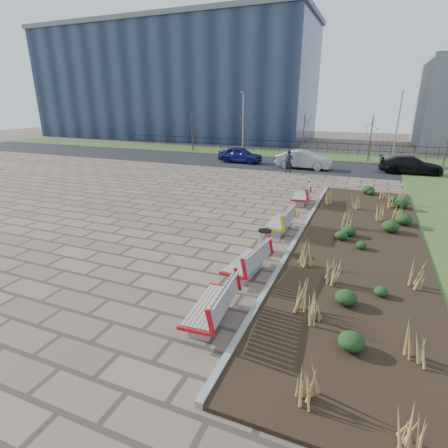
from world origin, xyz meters
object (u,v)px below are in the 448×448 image
at_px(bench_b, 246,260).
at_px(bench_d, 300,194).
at_px(bench_c, 279,220).
at_px(pedestrian, 289,162).
at_px(lamp_east, 397,128).
at_px(lamp_west, 243,124).
at_px(litter_bin, 264,242).
at_px(car_black, 410,165).
at_px(car_blue, 240,155).
at_px(car_silver, 304,160).
at_px(bench_a, 210,304).

relative_size(bench_b, bench_d, 1.00).
bearing_deg(bench_c, pedestrian, 102.07).
bearing_deg(lamp_east, lamp_west, 180.00).
bearing_deg(litter_bin, bench_b, -91.57).
distance_m(litter_bin, car_black, 19.34).
bearing_deg(bench_b, lamp_east, 84.40).
xyz_separation_m(car_blue, car_silver, (5.79, -0.87, 0.04)).
relative_size(car_silver, lamp_east, 0.73).
distance_m(bench_c, car_blue, 17.62).
relative_size(bench_d, car_blue, 0.53).
relative_size(bench_a, bench_b, 1.00).
bearing_deg(bench_c, car_blue, 116.45).
height_order(lamp_west, lamp_east, same).
relative_size(bench_c, litter_bin, 2.51).
bearing_deg(car_black, car_blue, 87.21).
distance_m(car_blue, lamp_west, 5.45).
relative_size(bench_a, litter_bin, 2.51).
bearing_deg(lamp_west, car_blue, -72.76).
distance_m(bench_d, litter_bin, 6.98).
height_order(bench_b, litter_bin, bench_b).
height_order(litter_bin, car_black, car_black).
xyz_separation_m(lamp_west, lamp_east, (14.00, 0.00, 0.00)).
relative_size(bench_b, lamp_west, 0.35).
height_order(litter_bin, pedestrian, pedestrian).
distance_m(car_blue, car_black, 13.62).
xyz_separation_m(litter_bin, car_blue, (-7.59, 18.24, 0.28)).
bearing_deg(pedestrian, car_blue, 145.40).
relative_size(pedestrian, car_blue, 0.43).
xyz_separation_m(bench_d, pedestrian, (-2.47, 8.10, 0.36)).
bearing_deg(bench_d, bench_c, -95.46).
bearing_deg(car_silver, car_blue, 82.98).
xyz_separation_m(bench_a, bench_c, (0.00, 6.91, 0.00)).
xyz_separation_m(car_blue, lamp_west, (-1.46, 4.70, 2.34)).
relative_size(bench_a, car_silver, 0.48).
bearing_deg(litter_bin, bench_c, 91.26).
bearing_deg(bench_d, lamp_east, 67.15).
bearing_deg(lamp_west, litter_bin, -68.47).
bearing_deg(car_black, litter_bin, 158.53).
distance_m(bench_b, bench_c, 4.19).
height_order(car_silver, car_black, car_silver).
relative_size(bench_c, car_black, 0.47).
bearing_deg(lamp_west, car_silver, -37.50).
distance_m(bench_b, litter_bin, 1.87).
bearing_deg(car_black, bench_c, 155.96).
distance_m(car_silver, lamp_west, 9.42).
bearing_deg(bench_d, car_black, 56.49).
xyz_separation_m(bench_b, lamp_west, (-9.00, 24.80, 2.54)).
bearing_deg(car_silver, bench_a, -173.96).
distance_m(bench_b, pedestrian, 17.12).
height_order(bench_a, lamp_west, lamp_west).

